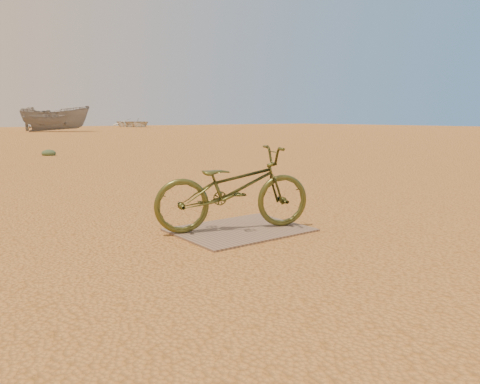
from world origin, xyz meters
TOP-DOWN VIEW (x-y plane):
  - ground at (0.00, 0.00)m, footprint 120.00×120.00m
  - plywood_board at (0.34, -0.00)m, footprint 1.42×1.09m
  - bicycle at (0.28, 0.03)m, footprint 1.86×1.16m
  - boat_mid_right at (8.73, 37.55)m, footprint 6.02×4.33m
  - boat_far_right at (21.79, 50.83)m, footprint 4.97×6.04m
  - kale_b at (1.44, 12.04)m, footprint 0.45×0.45m

SIDE VIEW (x-z plane):
  - ground at x=0.00m, z-range 0.00..0.00m
  - kale_b at x=1.44m, z-range -0.12..0.12m
  - plywood_board at x=0.34m, z-range 0.00..0.02m
  - bicycle at x=0.28m, z-range 0.02..0.94m
  - boat_far_right at x=21.79m, z-range 0.00..1.09m
  - boat_mid_right at x=8.73m, z-range 0.00..2.19m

